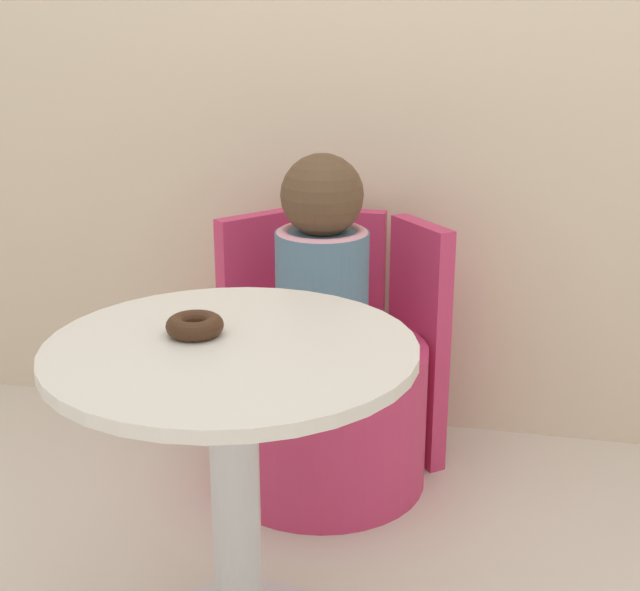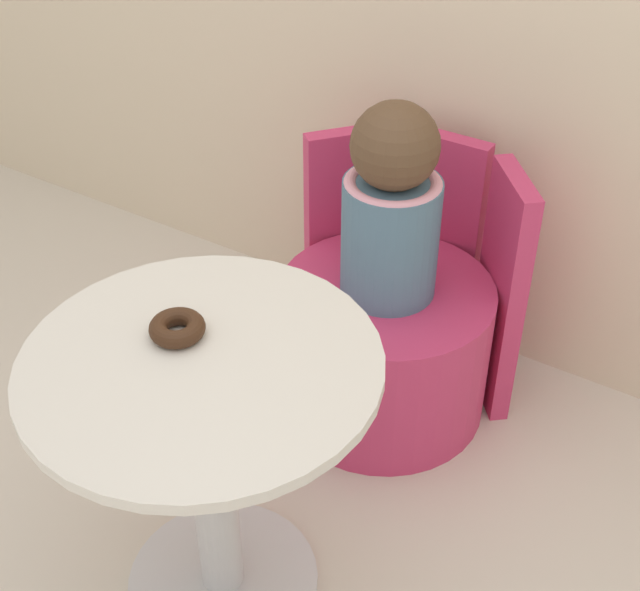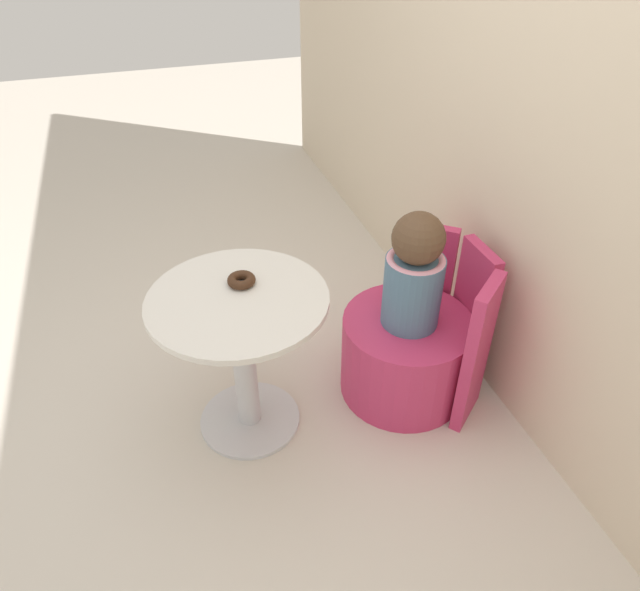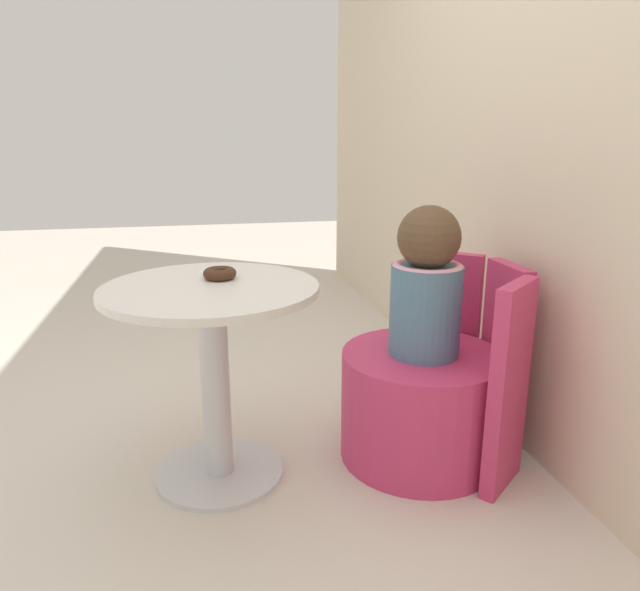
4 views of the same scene
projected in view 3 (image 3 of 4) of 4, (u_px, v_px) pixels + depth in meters
ground_plane at (259, 434)px, 2.45m from camera, size 12.00×12.00×0.00m
back_wall at (548, 132)px, 2.02m from camera, size 6.00×0.06×2.40m
round_table at (242, 340)px, 2.23m from camera, size 0.69×0.69×0.68m
tub_chair at (405, 355)px, 2.56m from camera, size 0.57×0.57×0.40m
booth_backrest at (456, 319)px, 2.53m from camera, size 0.67×0.24×0.70m
child_figure at (414, 273)px, 2.30m from camera, size 0.24×0.24×0.52m
donut at (241, 280)px, 2.17m from camera, size 0.11×0.11×0.04m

